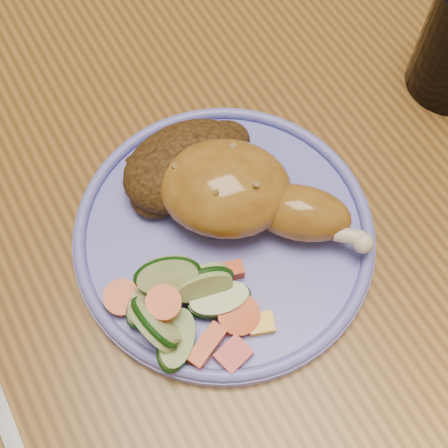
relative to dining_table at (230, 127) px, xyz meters
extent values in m
plane|color=#55381D|center=(0.00, 0.00, -0.67)|extent=(4.00, 4.00, 0.00)
cube|color=brown|center=(0.00, 0.00, 0.06)|extent=(0.90, 1.40, 0.04)
cylinder|color=#4C2D16|center=(0.18, -0.37, -0.46)|extent=(0.04, 0.04, 0.41)
cylinder|color=#4C2D16|center=(-0.18, 0.37, -0.46)|extent=(0.04, 0.04, 0.41)
cylinder|color=#4C2D16|center=(0.18, 0.37, -0.46)|extent=(0.04, 0.04, 0.41)
cylinder|color=#686AD5|center=(-0.09, -0.15, 0.09)|extent=(0.25, 0.25, 0.01)
torus|color=#686AD5|center=(-0.09, -0.15, 0.10)|extent=(0.24, 0.24, 0.01)
ellipsoid|color=#9A6820|center=(-0.08, -0.12, 0.12)|extent=(0.14, 0.13, 0.06)
ellipsoid|color=#9A6820|center=(-0.03, -0.17, 0.12)|extent=(0.09, 0.09, 0.04)
sphere|color=beige|center=(-0.01, -0.21, 0.12)|extent=(0.02, 0.02, 0.02)
ellipsoid|color=#422A10|center=(-0.09, -0.09, 0.12)|extent=(0.11, 0.08, 0.05)
ellipsoid|color=#422A10|center=(-0.05, -0.08, 0.11)|extent=(0.05, 0.04, 0.03)
ellipsoid|color=#422A10|center=(-0.12, -0.09, 0.10)|extent=(0.05, 0.04, 0.02)
cube|color=#A50A05|center=(-0.13, -0.24, 0.10)|extent=(0.03, 0.02, 0.01)
cube|color=#E5A507|center=(-0.10, -0.23, 0.10)|extent=(0.02, 0.02, 0.01)
cube|color=#E03D07|center=(-0.15, -0.22, 0.10)|extent=(0.04, 0.03, 0.01)
cylinder|color=#E03D07|center=(-0.16, -0.19, 0.13)|extent=(0.03, 0.03, 0.02)
cylinder|color=#E03D07|center=(-0.19, -0.16, 0.10)|extent=(0.03, 0.03, 0.02)
cylinder|color=#E03D07|center=(-0.11, -0.21, 0.10)|extent=(0.03, 0.03, 0.02)
cube|color=#E03D07|center=(-0.11, -0.18, 0.10)|extent=(0.03, 0.02, 0.01)
cylinder|color=#B2C781|center=(-0.17, -0.19, 0.12)|extent=(0.04, 0.05, 0.05)
cylinder|color=#B2C781|center=(-0.17, -0.17, 0.10)|extent=(0.06, 0.06, 0.02)
cylinder|color=#B2C781|center=(-0.12, -0.20, 0.10)|extent=(0.06, 0.06, 0.02)
cylinder|color=#B2C781|center=(-0.15, -0.17, 0.13)|extent=(0.06, 0.05, 0.04)
cylinder|color=#B2C781|center=(-0.16, -0.21, 0.11)|extent=(0.07, 0.06, 0.03)
cylinder|color=#B2C781|center=(-0.13, -0.18, 0.12)|extent=(0.05, 0.04, 0.05)
camera|label=1|loc=(-0.20, -0.33, 0.55)|focal=50.00mm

